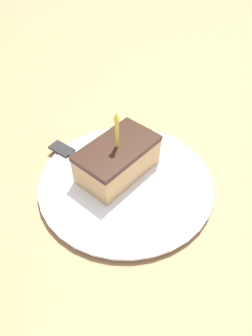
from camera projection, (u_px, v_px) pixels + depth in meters
ground_plane at (129, 185)px, 0.58m from camera, size 2.40×2.40×0.04m
plate at (126, 182)px, 0.54m from camera, size 0.29×0.29×0.01m
cake_slice at (118, 159)px, 0.53m from camera, size 0.08×0.13×0.12m
fork at (83, 160)px, 0.57m from camera, size 0.17×0.03×0.00m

